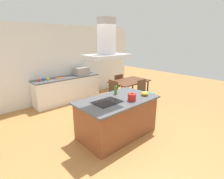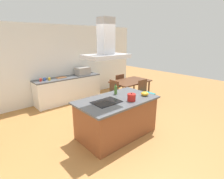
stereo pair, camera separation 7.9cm
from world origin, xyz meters
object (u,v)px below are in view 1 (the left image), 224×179
at_px(cooktop, 107,102).
at_px(coffee_mug_blue, 43,79).
at_px(mixing_bowl, 145,93).
at_px(coffee_mug_red, 39,80).
at_px(chair_at_left_end, 111,92).
at_px(tea_kettle, 132,97).
at_px(countertop_microwave, 81,71).
at_px(coffee_mug_yellow, 48,79).
at_px(chair_facing_island, 144,91).
at_px(dining_table, 129,83).
at_px(olive_oil_bottle, 116,90).
at_px(chair_facing_back_wall, 117,84).
at_px(range_hood, 107,46).
at_px(cutting_board, 60,78).

distance_m(cooktop, coffee_mug_blue, 2.91).
height_order(mixing_bowl, coffee_mug_red, mixing_bowl).
bearing_deg(chair_at_left_end, mixing_bowl, -103.50).
distance_m(tea_kettle, countertop_microwave, 3.25).
bearing_deg(coffee_mug_yellow, chair_facing_island, -40.42).
distance_m(tea_kettle, dining_table, 2.51).
height_order(tea_kettle, coffee_mug_red, tea_kettle).
relative_size(chair_facing_island, chair_at_left_end, 1.00).
bearing_deg(countertop_microwave, dining_table, -53.24).
bearing_deg(dining_table, olive_oil_bottle, -147.58).
bearing_deg(dining_table, chair_facing_island, -90.00).
distance_m(tea_kettle, chair_at_left_end, 1.99).
xyz_separation_m(cooktop, chair_at_left_end, (1.38, 1.41, -0.40)).
height_order(mixing_bowl, chair_facing_back_wall, mixing_bowl).
distance_m(countertop_microwave, chair_facing_island, 2.45).
xyz_separation_m(mixing_bowl, dining_table, (1.32, 1.68, -0.28)).
bearing_deg(coffee_mug_blue, chair_at_left_end, -42.16).
bearing_deg(olive_oil_bottle, range_hood, -151.21).
relative_size(coffee_mug_blue, coffee_mug_yellow, 1.00).
bearing_deg(olive_oil_bottle, coffee_mug_red, 109.75).
relative_size(chair_facing_back_wall, range_hood, 0.99).
bearing_deg(cutting_board, range_hood, -96.61).
bearing_deg(countertop_microwave, cooktop, -112.69).
distance_m(cooktop, coffee_mug_red, 2.90).
xyz_separation_m(cooktop, countertop_microwave, (1.20, 2.88, 0.13)).
height_order(coffee_mug_yellow, chair_facing_back_wall, coffee_mug_yellow).
bearing_deg(countertop_microwave, cutting_board, 176.69).
xyz_separation_m(countertop_microwave, chair_at_left_end, (0.18, -1.47, -0.53)).
relative_size(mixing_bowl, coffee_mug_yellow, 2.03).
relative_size(mixing_bowl, cutting_board, 0.54).
height_order(tea_kettle, dining_table, tea_kettle).
xyz_separation_m(coffee_mug_yellow, chair_at_left_end, (1.51, -1.40, -0.44)).
distance_m(cooktop, chair_facing_back_wall, 3.13).
relative_size(olive_oil_bottle, cutting_board, 0.75).
xyz_separation_m(olive_oil_bottle, chair_at_left_end, (0.85, 1.12, -0.50)).
bearing_deg(chair_facing_back_wall, chair_at_left_end, -143.99).
bearing_deg(cooktop, countertop_microwave, 67.31).
distance_m(countertop_microwave, chair_at_left_end, 1.57).
bearing_deg(chair_at_left_end, dining_table, -0.00).
xyz_separation_m(mixing_bowl, coffee_mug_yellow, (-1.11, 3.08, -0.01)).
bearing_deg(chair_facing_island, cutting_board, 131.93).
bearing_deg(mixing_bowl, cutting_board, 101.34).
distance_m(tea_kettle, mixing_bowl, 0.50).
height_order(chair_facing_island, chair_at_left_end, same).
xyz_separation_m(cutting_board, chair_facing_back_wall, (1.96, -0.85, -0.40)).
height_order(cutting_board, chair_facing_back_wall, cutting_board).
height_order(countertop_microwave, cutting_board, countertop_microwave).
relative_size(coffee_mug_red, cutting_board, 0.26).
bearing_deg(range_hood, countertop_microwave, 67.31).
bearing_deg(chair_facing_island, coffee_mug_blue, 139.92).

